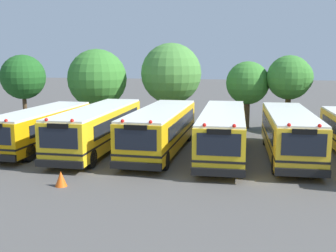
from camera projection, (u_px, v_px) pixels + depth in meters
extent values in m
plane|color=#514F4C|center=(223.00, 155.00, 23.82)|extent=(160.00, 160.00, 0.00)
cube|color=#EAA80C|center=(42.00, 127.00, 25.55)|extent=(2.65, 9.63, 1.93)
cube|color=white|center=(41.00, 111.00, 25.38)|extent=(2.60, 9.44, 0.12)
cube|color=black|center=(62.00, 122.00, 25.53)|extent=(0.24, 7.47, 0.70)
cube|color=black|center=(27.00, 121.00, 26.05)|extent=(0.24, 7.47, 0.70)
cube|color=black|center=(42.00, 133.00, 25.62)|extent=(2.68, 9.73, 0.10)
sphere|color=red|center=(6.00, 121.00, 20.76)|extent=(0.18, 0.18, 0.18)
cylinder|color=black|center=(29.00, 153.00, 22.21)|extent=(0.31, 1.01, 1.00)
cylinder|color=black|center=(78.00, 132.00, 28.34)|extent=(0.31, 1.01, 1.00)
cylinder|color=black|center=(51.00, 131.00, 28.79)|extent=(0.31, 1.01, 1.00)
cube|color=yellow|center=(98.00, 127.00, 24.82)|extent=(2.43, 10.73, 2.14)
cube|color=white|center=(98.00, 109.00, 24.62)|extent=(2.38, 10.51, 0.12)
cube|color=black|center=(59.00, 164.00, 19.71)|extent=(2.47, 0.16, 0.36)
cube|color=black|center=(58.00, 138.00, 19.54)|extent=(1.98, 0.06, 1.03)
cube|color=black|center=(119.00, 121.00, 24.82)|extent=(0.05, 8.37, 0.77)
cube|color=black|center=(81.00, 120.00, 25.28)|extent=(0.05, 8.37, 0.77)
cube|color=black|center=(98.00, 134.00, 24.89)|extent=(2.45, 10.83, 0.10)
sphere|color=red|center=(72.00, 121.00, 19.44)|extent=(0.18, 0.18, 0.18)
sphere|color=red|center=(46.00, 120.00, 19.69)|extent=(0.18, 0.18, 0.18)
cube|color=black|center=(58.00, 126.00, 19.43)|extent=(1.09, 0.08, 0.24)
cylinder|color=black|center=(91.00, 158.00, 20.94)|extent=(0.28, 1.00, 1.00)
cylinder|color=black|center=(53.00, 156.00, 21.33)|extent=(0.28, 1.00, 1.00)
cylinder|color=black|center=(131.00, 132.00, 28.22)|extent=(0.28, 1.00, 1.00)
cylinder|color=black|center=(102.00, 131.00, 28.62)|extent=(0.28, 1.00, 1.00)
cube|color=yellow|center=(161.00, 129.00, 24.30)|extent=(2.74, 10.48, 2.13)
cube|color=white|center=(161.00, 110.00, 24.11)|extent=(2.69, 10.27, 0.12)
cube|color=black|center=(136.00, 166.00, 19.36)|extent=(2.56, 0.22, 0.36)
cube|color=black|center=(136.00, 140.00, 19.20)|extent=(2.06, 0.11, 1.02)
cube|color=black|center=(183.00, 123.00, 24.27)|extent=(0.22, 8.13, 0.77)
cube|color=black|center=(142.00, 122.00, 24.80)|extent=(0.22, 8.13, 0.77)
cube|color=black|center=(161.00, 136.00, 24.38)|extent=(2.77, 10.58, 0.10)
sphere|color=red|center=(151.00, 122.00, 19.08)|extent=(0.18, 0.18, 0.18)
sphere|color=red|center=(122.00, 121.00, 19.36)|extent=(0.18, 0.18, 0.18)
cube|color=black|center=(135.00, 128.00, 19.09)|extent=(1.13, 0.11, 0.24)
cylinder|color=black|center=(165.00, 160.00, 20.55)|extent=(0.30, 1.01, 1.00)
cylinder|color=black|center=(123.00, 158.00, 21.01)|extent=(0.30, 1.01, 1.00)
cylinder|color=black|center=(188.00, 134.00, 27.52)|extent=(0.30, 1.01, 1.00)
cylinder|color=black|center=(156.00, 133.00, 27.98)|extent=(0.30, 1.01, 1.00)
cube|color=yellow|center=(223.00, 131.00, 23.55)|extent=(2.63, 11.05, 2.13)
cube|color=white|center=(223.00, 112.00, 23.36)|extent=(2.58, 10.83, 0.12)
cube|color=black|center=(218.00, 172.00, 18.28)|extent=(2.46, 0.21, 0.36)
cube|color=black|center=(219.00, 145.00, 18.12)|extent=(1.97, 0.10, 1.02)
cube|color=black|center=(244.00, 125.00, 23.58)|extent=(0.22, 8.58, 0.77)
cube|color=black|center=(202.00, 124.00, 23.98)|extent=(0.22, 8.58, 0.77)
cube|color=black|center=(223.00, 138.00, 23.62)|extent=(2.66, 11.16, 0.10)
sphere|color=red|center=(234.00, 126.00, 18.03)|extent=(0.18, 0.18, 0.18)
sphere|color=red|center=(204.00, 125.00, 18.25)|extent=(0.18, 0.18, 0.18)
cube|color=black|center=(219.00, 132.00, 18.01)|extent=(1.08, 0.10, 0.24)
cylinder|color=black|center=(242.00, 166.00, 19.54)|extent=(0.30, 1.01, 1.00)
cylinder|color=black|center=(198.00, 164.00, 19.89)|extent=(0.30, 1.01, 1.00)
cylinder|color=black|center=(241.00, 135.00, 27.12)|extent=(0.30, 1.01, 1.00)
cylinder|color=black|center=(209.00, 134.00, 27.47)|extent=(0.30, 1.01, 1.00)
cube|color=yellow|center=(289.00, 133.00, 22.94)|extent=(2.63, 9.92, 2.14)
cube|color=white|center=(290.00, 113.00, 22.75)|extent=(2.58, 9.72, 0.12)
cube|color=black|center=(302.00, 173.00, 18.23)|extent=(2.43, 0.22, 0.36)
cube|color=black|center=(304.00, 145.00, 18.06)|extent=(1.95, 0.11, 1.03)
cube|color=black|center=(311.00, 127.00, 22.98)|extent=(0.24, 7.69, 0.77)
cube|color=black|center=(267.00, 125.00, 23.37)|extent=(0.24, 7.69, 0.77)
cube|color=black|center=(289.00, 140.00, 23.01)|extent=(2.66, 10.02, 0.10)
sphere|color=red|center=(320.00, 126.00, 17.98)|extent=(0.18, 0.18, 0.18)
sphere|color=red|center=(289.00, 125.00, 18.19)|extent=(0.18, 0.18, 0.18)
cube|color=black|center=(305.00, 132.00, 17.95)|extent=(1.07, 0.11, 0.24)
cylinder|color=black|center=(320.00, 166.00, 19.49)|extent=(0.31, 1.01, 1.00)
cylinder|color=black|center=(275.00, 164.00, 19.83)|extent=(0.31, 1.01, 1.00)
cylinder|color=black|center=(299.00, 139.00, 25.97)|extent=(0.31, 1.01, 1.00)
cylinder|color=black|center=(266.00, 138.00, 26.31)|extent=(0.31, 1.01, 1.00)
cylinder|color=black|center=(327.00, 138.00, 26.01)|extent=(0.31, 1.01, 1.00)
cylinder|color=#4C3823|center=(25.00, 110.00, 33.72)|extent=(0.33, 0.33, 2.66)
sphere|color=#1E561E|center=(23.00, 77.00, 33.27)|extent=(3.63, 3.63, 3.63)
sphere|color=#1E561E|center=(23.00, 79.00, 33.35)|extent=(2.80, 2.80, 2.80)
cylinder|color=#4C3823|center=(98.00, 113.00, 34.05)|extent=(0.46, 0.46, 2.04)
sphere|color=#387A2D|center=(97.00, 79.00, 33.57)|extent=(4.87, 4.87, 4.87)
sphere|color=#387A2D|center=(97.00, 78.00, 33.58)|extent=(3.24, 3.24, 3.24)
cylinder|color=#4C3823|center=(171.00, 111.00, 33.54)|extent=(0.43, 0.43, 2.48)
sphere|color=#478438|center=(171.00, 73.00, 33.02)|extent=(4.91, 4.91, 4.91)
sphere|color=#478438|center=(173.00, 70.00, 32.73)|extent=(3.87, 3.87, 3.87)
cylinder|color=#4C3823|center=(247.00, 114.00, 32.40)|extent=(0.46, 0.46, 2.36)
sphere|color=#387A2D|center=(248.00, 83.00, 31.99)|extent=(3.39, 3.39, 3.39)
sphere|color=#387A2D|center=(249.00, 83.00, 31.63)|extent=(2.24, 2.24, 2.24)
cylinder|color=#4C3823|center=(287.00, 113.00, 31.17)|extent=(0.42, 0.42, 2.86)
sphere|color=#387A2D|center=(289.00, 77.00, 30.71)|extent=(3.35, 3.35, 3.35)
sphere|color=#387A2D|center=(295.00, 77.00, 30.45)|extent=(2.67, 2.67, 2.67)
cone|color=#EA5914|center=(61.00, 179.00, 17.96)|extent=(0.52, 0.52, 0.69)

